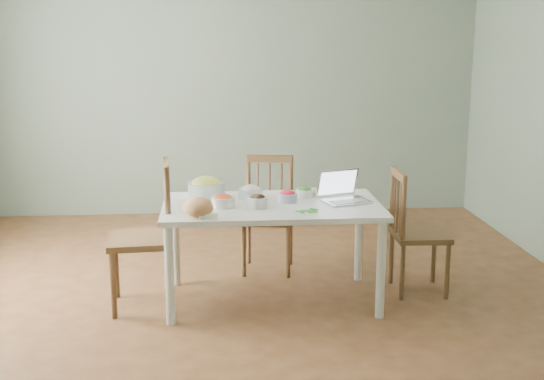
{
  "coord_description": "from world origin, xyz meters",
  "views": [
    {
      "loc": [
        -0.2,
        -4.75,
        1.89
      ],
      "look_at": [
        0.19,
        -0.04,
        0.81
      ],
      "focal_mm": 46.36,
      "sensor_mm": 36.0,
      "label": 1
    }
  ],
  "objects": [
    {
      "name": "chair_left",
      "position": [
        -0.73,
        -0.07,
        0.51
      ],
      "size": [
        0.47,
        0.49,
        1.02
      ],
      "primitive_type": null,
      "rotation": [
        0.0,
        0.0,
        -1.49
      ],
      "color": "#442711",
      "rests_on": "floor"
    },
    {
      "name": "bowl_onion",
      "position": [
        0.05,
        0.15,
        0.76
      ],
      "size": [
        0.22,
        0.22,
        0.09
      ],
      "primitive_type": null,
      "rotation": [
        0.0,
        0.0,
        -0.31
      ],
      "color": "beige",
      "rests_on": "dining_table"
    },
    {
      "name": "flatbread",
      "position": [
        0.52,
        0.28,
        0.72
      ],
      "size": [
        0.25,
        0.25,
        0.02
      ],
      "primitive_type": "cylinder",
      "rotation": [
        0.0,
        0.0,
        -0.24
      ],
      "color": "#CBB288",
      "rests_on": "dining_table"
    },
    {
      "name": "chair_far",
      "position": [
        0.2,
        0.61,
        0.46
      ],
      "size": [
        0.46,
        0.45,
        0.91
      ],
      "primitive_type": null,
      "rotation": [
        0.0,
        0.0,
        -0.17
      ],
      "color": "#442711",
      "rests_on": "floor"
    },
    {
      "name": "bowl_redpep",
      "position": [
        0.3,
        0.02,
        0.75
      ],
      "size": [
        0.15,
        0.15,
        0.08
      ],
      "primitive_type": null,
      "rotation": [
        0.0,
        0.0,
        -0.09
      ],
      "color": "red",
      "rests_on": "dining_table"
    },
    {
      "name": "bowl_carrot",
      "position": [
        -0.15,
        -0.09,
        0.75
      ],
      "size": [
        0.21,
        0.21,
        0.09
      ],
      "primitive_type": null,
      "rotation": [
        0.0,
        0.0,
        0.4
      ],
      "color": "red",
      "rests_on": "dining_table"
    },
    {
      "name": "bowl_broccoli",
      "position": [
        0.44,
        0.16,
        0.75
      ],
      "size": [
        0.16,
        0.16,
        0.08
      ],
      "primitive_type": null,
      "rotation": [
        0.0,
        0.0,
        0.4
      ],
      "color": "#0C380C",
      "rests_on": "dining_table"
    },
    {
      "name": "dining_table",
      "position": [
        0.19,
        -0.04,
        0.35
      ],
      "size": [
        1.51,
        0.85,
        0.71
      ],
      "primitive_type": null,
      "color": "white",
      "rests_on": "floor"
    },
    {
      "name": "basil_bunch",
      "position": [
        0.4,
        -0.26,
        0.72
      ],
      "size": [
        0.18,
        0.18,
        0.02
      ],
      "primitive_type": null,
      "color": "#1C6618",
      "rests_on": "dining_table"
    },
    {
      "name": "chair_right",
      "position": [
        1.28,
        0.06,
        0.46
      ],
      "size": [
        0.39,
        0.41,
        0.91
      ],
      "primitive_type": null,
      "rotation": [
        0.0,
        0.0,
        1.55
      ],
      "color": "#442711",
      "rests_on": "floor"
    },
    {
      "name": "bowl_mushroom",
      "position": [
        0.08,
        -0.12,
        0.75
      ],
      "size": [
        0.18,
        0.18,
        0.09
      ],
      "primitive_type": null,
      "rotation": [
        0.0,
        0.0,
        -0.41
      ],
      "color": "black",
      "rests_on": "dining_table"
    },
    {
      "name": "bowl_squash",
      "position": [
        -0.27,
        0.18,
        0.79
      ],
      "size": [
        0.34,
        0.34,
        0.15
      ],
      "primitive_type": null,
      "rotation": [
        0.0,
        0.0,
        0.34
      ],
      "color": "tan",
      "rests_on": "dining_table"
    },
    {
      "name": "bread_boule",
      "position": [
        -0.32,
        -0.35,
        0.77
      ],
      "size": [
        0.25,
        0.25,
        0.13
      ],
      "primitive_type": "ellipsoid",
      "rotation": [
        0.0,
        0.0,
        -0.33
      ],
      "color": "tan",
      "rests_on": "dining_table"
    },
    {
      "name": "laptop",
      "position": [
        0.71,
        -0.03,
        0.82
      ],
      "size": [
        0.39,
        0.36,
        0.21
      ],
      "primitive_type": null,
      "rotation": [
        0.0,
        0.0,
        0.32
      ],
      "color": "silver",
      "rests_on": "dining_table"
    },
    {
      "name": "floor",
      "position": [
        0.0,
        0.0,
        0.0
      ],
      "size": [
        5.0,
        5.0,
        0.0
      ],
      "primitive_type": "cube",
      "color": "#4A2812",
      "rests_on": "ground"
    },
    {
      "name": "butter_stick",
      "position": [
        -0.26,
        -0.39,
        0.73
      ],
      "size": [
        0.13,
        0.07,
        0.03
      ],
      "primitive_type": "cube",
      "rotation": [
        0.0,
        0.0,
        0.31
      ],
      "color": "#F4EFBE",
      "rests_on": "dining_table"
    },
    {
      "name": "wall_front",
      "position": [
        0.0,
        -2.5,
        1.35
      ],
      "size": [
        5.0,
        0.0,
        2.7
      ],
      "primitive_type": "cube",
      "color": "slate",
      "rests_on": "ground"
    },
    {
      "name": "wall_back",
      "position": [
        0.0,
        2.5,
        1.35
      ],
      "size": [
        5.0,
        0.0,
        2.7
      ],
      "primitive_type": "cube",
      "color": "slate",
      "rests_on": "ground"
    }
  ]
}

